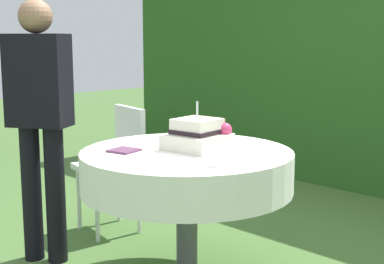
# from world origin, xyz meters

# --- Properties ---
(cake_table) EXTENTS (1.16, 1.16, 0.77)m
(cake_table) POSITION_xyz_m (0.00, 0.00, 0.65)
(cake_table) COLOR #4C4C51
(cake_table) RESTS_ON ground_plane
(wedding_cake) EXTENTS (0.33, 0.33, 0.27)m
(wedding_cake) POSITION_xyz_m (0.02, 0.07, 0.84)
(wedding_cake) COLOR silver
(wedding_cake) RESTS_ON cake_table
(serving_plate_near) EXTENTS (0.10, 0.10, 0.01)m
(serving_plate_near) POSITION_xyz_m (0.37, -0.15, 0.77)
(serving_plate_near) COLOR white
(serving_plate_near) RESTS_ON cake_table
(serving_plate_far) EXTENTS (0.13, 0.13, 0.01)m
(serving_plate_far) POSITION_xyz_m (-0.02, 0.43, 0.77)
(serving_plate_far) COLOR white
(serving_plate_far) RESTS_ON cake_table
(serving_plate_left) EXTENTS (0.14, 0.14, 0.01)m
(serving_plate_left) POSITION_xyz_m (-0.29, 0.36, 0.77)
(serving_plate_left) COLOR white
(serving_plate_left) RESTS_ON cake_table
(napkin_stack) EXTENTS (0.17, 0.17, 0.01)m
(napkin_stack) POSITION_xyz_m (-0.22, -0.26, 0.77)
(napkin_stack) COLOR #603856
(napkin_stack) RESTS_ON cake_table
(garden_chair) EXTENTS (0.47, 0.47, 0.89)m
(garden_chair) POSITION_xyz_m (-1.00, 0.29, 0.54)
(garden_chair) COLOR white
(garden_chair) RESTS_ON ground_plane
(standing_person) EXTENTS (0.41, 0.36, 1.60)m
(standing_person) POSITION_xyz_m (-0.87, -0.39, 0.93)
(standing_person) COLOR black
(standing_person) RESTS_ON ground_plane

